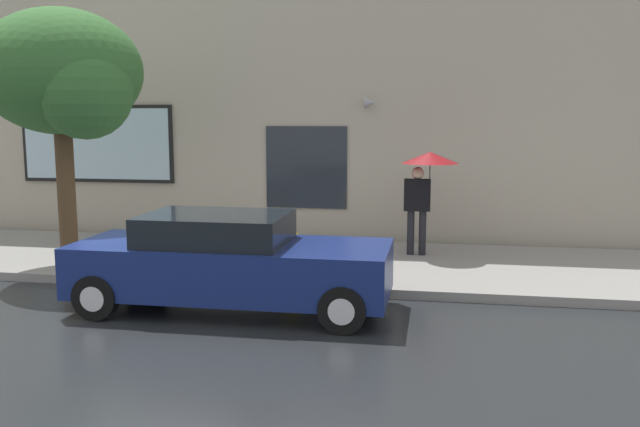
# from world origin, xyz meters

# --- Properties ---
(ground_plane) EXTENTS (60.00, 60.00, 0.00)m
(ground_plane) POSITION_xyz_m (0.00, 0.00, 0.00)
(ground_plane) COLOR black
(sidewalk) EXTENTS (20.00, 4.00, 0.15)m
(sidewalk) POSITION_xyz_m (0.00, 3.00, 0.07)
(sidewalk) COLOR gray
(sidewalk) RESTS_ON ground
(building_facade) EXTENTS (20.00, 0.67, 7.00)m
(building_facade) POSITION_xyz_m (-0.03, 5.50, 3.48)
(building_facade) COLOR #B2A893
(building_facade) RESTS_ON ground
(parked_car) EXTENTS (4.57, 1.81, 1.42)m
(parked_car) POSITION_xyz_m (1.39, 0.03, 0.71)
(parked_car) COLOR navy
(parked_car) RESTS_ON ground
(fire_hydrant) EXTENTS (0.30, 0.44, 0.78)m
(fire_hydrant) POSITION_xyz_m (1.96, 1.67, 0.53)
(fire_hydrant) COLOR yellow
(fire_hydrant) RESTS_ON sidewalk
(pedestrian_with_umbrella) EXTENTS (1.08, 1.08, 2.00)m
(pedestrian_with_umbrella) POSITION_xyz_m (4.13, 3.76, 1.76)
(pedestrian_with_umbrella) COLOR black
(pedestrian_with_umbrella) RESTS_ON sidewalk
(street_tree) EXTENTS (2.94, 2.50, 4.55)m
(street_tree) POSITION_xyz_m (-2.11, 1.82, 3.49)
(street_tree) COLOR #4C3823
(street_tree) RESTS_ON sidewalk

